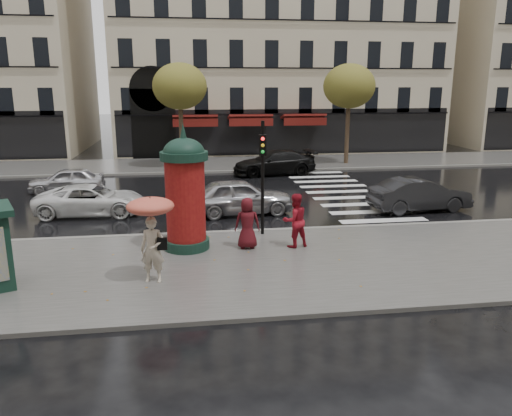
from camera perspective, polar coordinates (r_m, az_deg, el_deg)
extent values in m
plane|color=black|center=(15.48, -0.86, -6.20)|extent=(160.00, 160.00, 0.00)
cube|color=#474744|center=(14.99, -0.61, -6.64)|extent=(90.00, 7.00, 0.12)
cube|color=#474744|center=(33.87, -4.99, 4.98)|extent=(90.00, 6.00, 0.12)
cube|color=slate|center=(18.28, -2.06, -2.77)|extent=(90.00, 0.25, 0.14)
cube|color=slate|center=(30.92, -4.66, 4.14)|extent=(90.00, 0.25, 0.14)
cube|color=silver|center=(25.81, 9.69, 1.87)|extent=(3.60, 11.75, 0.01)
cube|color=#B7A88C|center=(45.33, 1.94, 19.90)|extent=(26.00, 14.00, 20.00)
cylinder|color=#38281C|center=(32.52, -8.54, 9.02)|extent=(0.28, 0.28, 5.20)
ellipsoid|color=#516620|center=(32.41, -8.71, 13.60)|extent=(3.40, 3.40, 2.89)
cylinder|color=#38281C|center=(34.28, 10.41, 9.19)|extent=(0.28, 0.28, 5.20)
ellipsoid|color=#516620|center=(34.17, 10.61, 13.54)|extent=(3.40, 3.40, 2.89)
imported|color=#BFB19D|center=(13.71, -11.73, -4.68)|extent=(0.73, 0.55, 1.80)
cylinder|color=black|center=(13.53, -11.86, -2.27)|extent=(0.02, 0.02, 1.14)
ellipsoid|color=red|center=(13.37, -11.99, 0.21)|extent=(1.25, 1.25, 0.44)
cone|color=black|center=(13.32, -12.04, 1.26)|extent=(0.04, 0.04, 0.10)
cube|color=black|center=(13.57, -10.67, -4.02)|extent=(0.26, 0.12, 0.34)
imported|color=maroon|center=(16.32, 4.47, -1.43)|extent=(1.02, 0.89, 1.79)
imported|color=#4B0F15|center=(16.16, -1.00, -1.73)|extent=(0.87, 0.61, 1.68)
cylinder|color=black|center=(16.50, -7.89, -4.02)|extent=(1.47, 1.47, 0.31)
cylinder|color=maroon|center=(16.11, -8.06, 0.95)|extent=(1.26, 1.26, 2.62)
cylinder|color=black|center=(15.85, -8.24, 5.93)|extent=(1.51, 1.51, 0.26)
ellipsoid|color=black|center=(15.84, -8.25, 6.31)|extent=(1.30, 1.30, 0.91)
cone|color=black|center=(15.76, -8.34, 8.76)|extent=(0.21, 0.21, 0.47)
cylinder|color=black|center=(17.45, 0.76, 3.37)|extent=(0.12, 0.12, 4.01)
cube|color=black|center=(17.05, 0.77, 7.21)|extent=(0.27, 0.22, 0.70)
imported|color=#ADACB1|center=(20.92, -1.89, 1.33)|extent=(4.57, 2.16, 1.51)
imported|color=black|center=(22.60, 18.19, 1.48)|extent=(4.47, 1.91, 1.43)
imported|color=white|center=(21.91, -18.27, 0.87)|extent=(4.61, 2.24, 1.26)
imported|color=black|center=(30.24, 2.09, 5.22)|extent=(5.23, 2.70, 1.45)
imported|color=silver|center=(26.90, -20.83, 2.99)|extent=(3.78, 1.72, 1.26)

